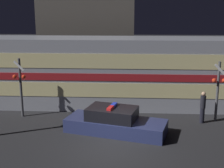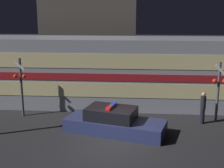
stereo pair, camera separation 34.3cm
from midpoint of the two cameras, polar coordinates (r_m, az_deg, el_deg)
name	(u,v)px [view 2 (the right image)]	position (r m, az deg, el deg)	size (l,w,h in m)	color
ground_plane	(110,148)	(13.70, 0.31, -11.56)	(120.00, 120.00, 0.00)	black
train	(110,72)	(18.93, 0.09, 2.18)	(16.37, 2.98, 4.15)	gray
police_car	(114,122)	(15.12, 0.99, -7.04)	(5.08, 2.93, 1.35)	navy
pedestrian	(203,108)	(16.83, 16.83, -4.15)	(0.28, 0.28, 1.68)	black
crossing_signal_near	(218,89)	(17.02, 19.42, -0.83)	(0.72, 0.32, 3.21)	#4C4C51
crossing_signal_far	(21,84)	(17.64, -15.78, 0.02)	(0.72, 0.32, 3.26)	#4C4C51
building_left	(92,27)	(25.62, -3.26, 10.42)	(7.06, 6.02, 8.82)	#47423D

